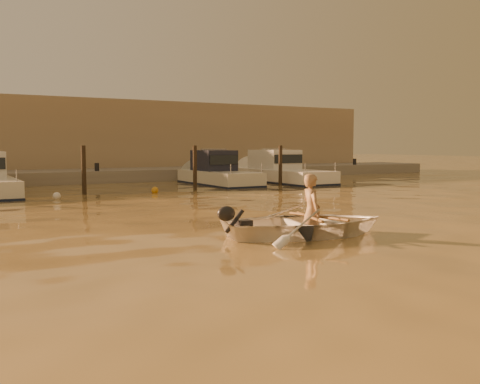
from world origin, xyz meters
TOP-DOWN VIEW (x-y plane):
  - ground_plane at (0.00, 0.00)m, footprint 160.00×160.00m
  - dinghy at (1.64, 1.24)m, footprint 4.22×3.41m
  - person at (1.74, 1.22)m, footprint 0.52×0.69m
  - outboard_motor at (0.17, 1.56)m, footprint 0.96×0.58m
  - oar_port at (1.88, 1.19)m, footprint 0.07×2.10m
  - oar_starboard at (1.69, 1.23)m, footprint 0.85×1.97m
  - moored_boat_4 at (7.19, 16.00)m, footprint 2.11×6.55m
  - moored_boat_5 at (11.08, 16.00)m, footprint 2.36×7.87m
  - piling_2 at (-0.20, 13.80)m, footprint 0.18×0.18m
  - piling_3 at (4.80, 13.80)m, footprint 0.18×0.18m
  - piling_4 at (9.50, 13.80)m, footprint 0.18×0.18m
  - fender_c at (-1.54, 12.55)m, footprint 0.30×0.30m
  - fender_d at (2.60, 13.14)m, footprint 0.30×0.30m
  - fender_e at (7.11, 13.67)m, footprint 0.30×0.30m
  - quay at (0.00, 21.50)m, footprint 52.00×4.00m
  - waterfront_building at (0.00, 27.00)m, footprint 46.00×7.00m

SIDE VIEW (x-z plane):
  - ground_plane at x=0.00m, z-range 0.00..0.00m
  - fender_c at x=-1.54m, z-range -0.05..0.25m
  - fender_d at x=2.60m, z-range -0.05..0.25m
  - fender_e at x=7.11m, z-range -0.05..0.25m
  - quay at x=0.00m, z-range -0.35..0.65m
  - dinghy at x=1.64m, z-range -0.12..0.65m
  - outboard_motor at x=0.17m, z-range -0.07..0.63m
  - oar_port at x=1.88m, z-range 0.35..0.49m
  - oar_starboard at x=1.69m, z-range 0.35..0.49m
  - person at x=1.74m, z-range -0.30..1.38m
  - moored_boat_4 at x=7.19m, z-range -0.25..1.50m
  - moored_boat_5 at x=11.08m, z-range -0.25..1.50m
  - piling_2 at x=-0.20m, z-range -0.20..2.00m
  - piling_3 at x=4.80m, z-range -0.20..2.00m
  - piling_4 at x=9.50m, z-range -0.20..2.00m
  - waterfront_building at x=0.00m, z-range 0.00..4.80m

